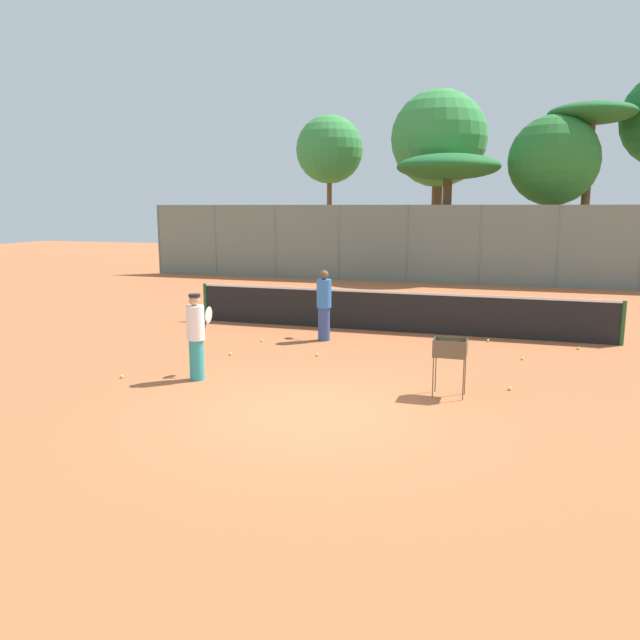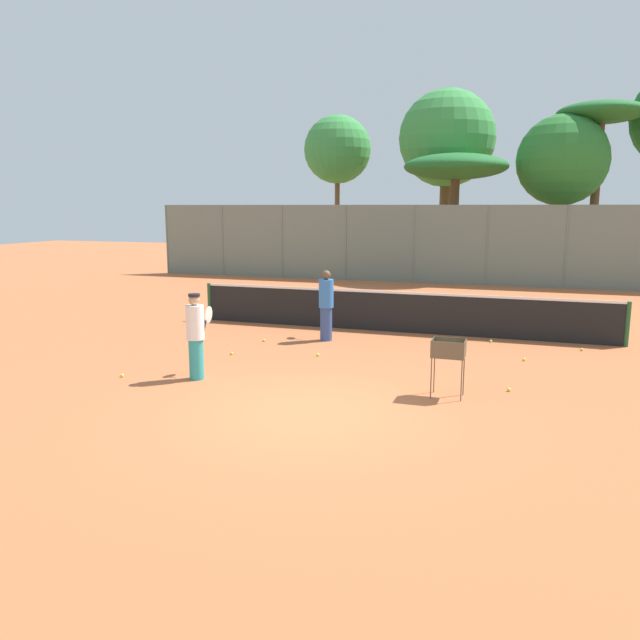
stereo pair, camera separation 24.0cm
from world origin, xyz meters
name	(u,v)px [view 2 (the right image)]	position (x,y,z in m)	size (l,w,h in m)	color
ground_plane	(307,413)	(0.00, 0.00, 0.00)	(80.00, 80.00, 0.00)	#B26038
tennis_net	(396,311)	(0.00, 6.85, 0.56)	(11.05, 0.10, 1.07)	#26592D
back_fence	(450,245)	(0.00, 17.66, 1.65)	(27.37, 0.08, 3.30)	slate
tree_0	(447,139)	(-0.96, 22.82, 6.45)	(4.67, 4.67, 8.84)	brown
tree_1	(562,161)	(4.30, 20.58, 5.16)	(3.88, 3.88, 7.14)	brown
tree_2	(601,119)	(5.75, 21.25, 6.92)	(3.69, 3.69, 7.65)	brown
tree_3	(337,150)	(-6.63, 23.11, 6.13)	(3.50, 3.50, 7.91)	brown
tree_4	(456,168)	(-0.08, 19.35, 4.87)	(4.50, 4.50, 5.51)	brown
player_white_outfit	(326,305)	(-1.42, 5.29, 0.89)	(0.54, 0.84, 1.73)	#334C8C
player_red_cap	(196,335)	(-2.67, 1.19, 0.85)	(0.34, 0.89, 1.64)	teal
ball_cart	(448,353)	(2.00, 1.57, 0.78)	(0.56, 0.41, 1.01)	brown
tennis_ball_0	(232,353)	(-2.93, 3.17, 0.03)	(0.07, 0.07, 0.07)	#D1E54C
tennis_ball_1	(318,355)	(-1.07, 3.66, 0.03)	(0.07, 0.07, 0.07)	#D1E54C
tennis_ball_2	(491,341)	(2.44, 6.32, 0.03)	(0.07, 0.07, 0.07)	#D1E54C
tennis_ball_3	(122,375)	(-4.10, 0.83, 0.03)	(0.07, 0.07, 0.07)	#D1E54C
tennis_ball_4	(582,349)	(4.47, 6.07, 0.03)	(0.07, 0.07, 0.07)	#D1E54C
tennis_ball_5	(524,359)	(3.23, 4.65, 0.03)	(0.07, 0.07, 0.07)	#D1E54C
tennis_ball_6	(264,340)	(-2.80, 4.66, 0.03)	(0.07, 0.07, 0.07)	#D1E54C
tennis_ball_7	(509,390)	(3.01, 2.24, 0.03)	(0.07, 0.07, 0.07)	#D1E54C
parked_car	(600,263)	(6.31, 22.51, 0.66)	(4.20, 1.70, 1.60)	white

